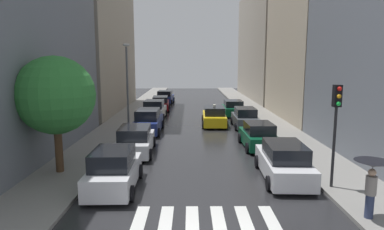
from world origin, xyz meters
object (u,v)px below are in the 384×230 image
Objects in this scene: parked_car_left_third at (148,122)px; traffic_light_right_corner at (336,113)px; lamp_post_left at (127,79)px; pedestrian_foreground at (372,174)px; parked_car_left_nearest at (114,171)px; parked_car_left_fourth at (154,110)px; parked_car_right_nearest at (284,162)px; parked_car_right_second at (258,136)px; parked_car_right_fourth at (233,108)px; parked_car_left_sixth at (165,97)px; taxi_midroad at (214,117)px; parked_car_left_second at (135,141)px; parked_car_right_third at (245,118)px; parked_car_left_fifth at (160,103)px; street_tree_left at (55,95)px.

traffic_light_right_corner reaches higher than parked_car_left_third.
pedestrian_foreground is at bearing -56.20° from lamp_post_left.
parked_car_left_fourth is (-0.18, 18.22, -0.00)m from parked_car_left_nearest.
parked_car_right_nearest is (7.71, -16.94, -0.01)m from parked_car_left_fourth.
parked_car_right_second is 12.75m from parked_car_right_fourth.
parked_car_left_sixth is 24.27m from parked_car_right_second.
parked_car_left_sixth is 1.06× the size of parked_car_right_second.
parked_car_right_nearest is at bearing -162.65° from parked_car_left_sixth.
taxi_midroad is (5.45, -3.63, -0.05)m from parked_car_left_fourth.
parked_car_left_nearest is 7.64m from parked_car_right_nearest.
parked_car_left_fourth is (-0.17, 12.49, 0.05)m from parked_car_left_second.
parked_car_right_third is (0.21, 12.37, -0.03)m from parked_car_right_nearest.
pedestrian_foreground is (3.99, -17.62, 0.91)m from taxi_midroad.
pedestrian_foreground is (1.73, -22.78, 0.93)m from parked_car_right_fourth.
parked_car_left_fifth is 1.18× the size of parked_car_right_fourth.
parked_car_right_nearest is 5.72m from parked_car_right_second.
parked_car_left_fourth is at bearing -0.48° from parked_car_left_nearest.
parked_car_right_third is at bearing -46.34° from parked_car_left_second.
parked_car_left_third is at bearing 72.53° from street_tree_left.
parked_car_left_third is (0.04, 5.97, 0.08)m from parked_car_left_second.
traffic_light_right_corner is at bearing -141.42° from parked_car_left_third.
street_tree_left is (-8.31, -12.64, 3.05)m from taxi_midroad.
taxi_midroad is 7.86m from lamp_post_left.
parked_car_right_nearest is 1.04× the size of taxi_midroad.
lamp_post_left is (-9.34, 12.23, 3.20)m from parked_car_right_nearest.
parked_car_left_third reaches higher than parked_car_right_second.
traffic_light_right_corner is (1.45, -13.79, 2.51)m from parked_car_right_third.
taxi_midroad reaches higher than parked_car_left_second.
parked_car_right_nearest is at bearing -143.38° from parked_car_left_third.
parked_car_left_third is 17.40m from pedestrian_foreground.
parked_car_right_nearest is at bearing -164.27° from parked_car_left_fifth.
parked_car_right_nearest is at bearing 179.56° from parked_car_right_fourth.
lamp_post_left reaches higher than parked_car_left_third.
parked_car_left_sixth is 16.35m from taxi_midroad.
parked_car_left_fifth is at bearing 80.65° from lamp_post_left.
pedestrian_foreground is at bearing -174.65° from parked_car_right_third.
traffic_light_right_corner is 0.65× the size of lamp_post_left.
parked_car_right_nearest is (7.54, -28.79, 0.03)m from parked_car_left_sixth.
parked_car_right_nearest is 13.51m from taxi_midroad.
parked_car_left_second is 1.15× the size of parked_car_right_second.
parked_car_left_fifth is at bearing 111.07° from traffic_light_right_corner.
parked_car_left_third is 5.99m from taxi_midroad.
parked_car_left_sixth reaches higher than parked_car_left_second.
parked_car_left_third is 1.19× the size of parked_car_right_fourth.
parked_car_left_nearest is at bearing 131.43° from parked_car_right_second.
parked_car_left_second is at bearing 135.75° from parked_car_right_third.
traffic_light_right_corner is at bearing -160.39° from parked_car_left_sixth.
lamp_post_left reaches higher than parked_car_left_fourth.
parked_car_left_second reaches higher than parked_car_right_fourth.
taxi_midroad is (-2.47, 0.95, -0.01)m from parked_car_right_third.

